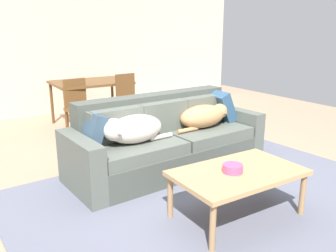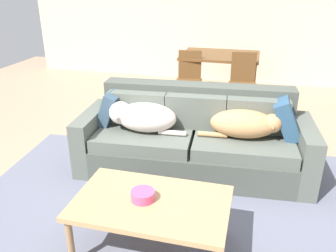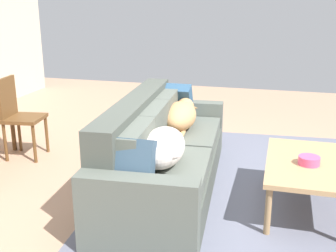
% 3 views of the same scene
% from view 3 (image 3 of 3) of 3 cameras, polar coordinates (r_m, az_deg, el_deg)
% --- Properties ---
extents(ground_plane, '(10.00, 10.00, 0.00)m').
position_cam_3_polar(ground_plane, '(3.94, 3.36, -9.55)').
color(ground_plane, tan).
extents(area_rug, '(4.01, 2.99, 0.01)m').
position_cam_3_polar(area_rug, '(3.97, 11.16, -9.57)').
color(area_rug, slate).
rests_on(area_rug, ground).
extents(couch, '(2.45, 1.04, 0.88)m').
position_cam_3_polar(couch, '(3.96, -0.89, -4.00)').
color(couch, '#464C45').
rests_on(couch, ground).
extents(dog_on_left_cushion, '(0.81, 0.41, 0.31)m').
position_cam_3_polar(dog_on_left_cushion, '(3.36, -0.76, -3.07)').
color(dog_on_left_cushion, silver).
rests_on(dog_on_left_cushion, couch).
extents(dog_on_right_cushion, '(0.81, 0.39, 0.28)m').
position_cam_3_polar(dog_on_right_cushion, '(4.35, 1.67, 1.47)').
color(dog_on_right_cushion, tan).
rests_on(dog_on_right_cushion, couch).
extents(throw_pillow_by_left_arm, '(0.25, 0.37, 0.39)m').
position_cam_3_polar(throw_pillow_by_left_arm, '(3.04, -5.38, -5.13)').
color(throw_pillow_by_left_arm, '#354D61').
rests_on(throw_pillow_by_left_arm, couch).
extents(throw_pillow_by_right_arm, '(0.31, 0.41, 0.43)m').
position_cam_3_polar(throw_pillow_by_right_arm, '(4.75, 0.83, 3.32)').
color(throw_pillow_by_right_arm, '#2B4C69').
rests_on(throw_pillow_by_right_arm, couch).
extents(coffee_table, '(1.13, 0.69, 0.44)m').
position_cam_3_polar(coffee_table, '(3.75, 18.52, -5.27)').
color(coffee_table, tan).
rests_on(coffee_table, ground).
extents(bowl_on_coffee_table, '(0.18, 0.18, 0.07)m').
position_cam_3_polar(bowl_on_coffee_table, '(3.66, 18.64, -4.47)').
color(bowl_on_coffee_table, '#EA4C7F').
rests_on(bowl_on_coffee_table, coffee_table).
extents(dining_chair_near_right, '(0.45, 0.45, 0.92)m').
position_cam_3_polar(dining_chair_near_right, '(5.02, -19.74, 1.65)').
color(dining_chair_near_right, brown).
rests_on(dining_chair_near_right, ground).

